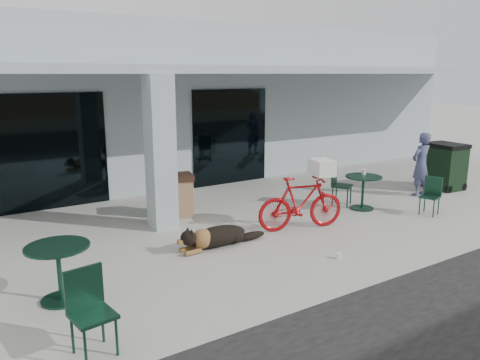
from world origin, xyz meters
TOP-DOWN VIEW (x-y plane):
  - ground at (0.00, 0.00)m, footprint 80.00×80.00m
  - building at (0.00, 8.50)m, footprint 22.00×7.00m
  - storefront_glass_left at (-3.20, 4.98)m, footprint 2.80×0.06m
  - storefront_glass_right at (1.80, 4.98)m, footprint 2.40×0.06m
  - column at (-1.50, 2.30)m, footprint 0.50×0.50m
  - overhang at (0.00, 3.60)m, footprint 22.00×2.80m
  - bicycle at (0.81, 0.64)m, footprint 1.92×0.98m
  - laundry_basket at (1.25, 0.52)m, footprint 0.52×0.61m
  - dog at (-1.11, 0.69)m, footprint 1.35×0.51m
  - cup_near_dog at (0.35, -0.94)m, footprint 0.09×0.09m
  - cafe_table_near at (-4.02, 0.05)m, footprint 0.96×0.96m
  - cafe_chair_near at (-3.99, -1.50)m, footprint 0.51×0.55m
  - cafe_table_far at (3.00, 0.99)m, footprint 0.97×0.97m
  - cafe_chair_far_a at (2.83, 1.50)m, footprint 0.63×0.65m
  - cafe_chair_far_b at (3.93, -0.14)m, footprint 0.51×0.49m
  - person at (5.20, 1.08)m, footprint 0.61×0.41m
  - cup_on_table at (3.13, 1.12)m, footprint 0.10×0.10m
  - trash_receptacle at (-0.86, 2.80)m, footprint 0.68×0.68m
  - wheeled_bin at (6.41, 1.20)m, footprint 0.86×1.05m

SIDE VIEW (x-z plane):
  - ground at x=0.00m, z-range 0.00..0.00m
  - cup_near_dog at x=0.35m, z-range 0.00..0.10m
  - dog at x=-1.11m, z-range 0.00..0.44m
  - cafe_table_far at x=3.00m, z-range 0.00..0.79m
  - cafe_table_near at x=-4.02m, z-range 0.00..0.82m
  - cafe_chair_far_b at x=3.93m, z-range 0.00..0.85m
  - trash_receptacle at x=-0.86m, z-range 0.00..0.96m
  - cafe_chair_far_a at x=2.83m, z-range 0.00..0.98m
  - cafe_chair_near at x=-3.99m, z-range 0.00..0.99m
  - bicycle at x=0.81m, z-range 0.00..1.11m
  - wheeled_bin at x=6.41m, z-range 0.00..1.26m
  - person at x=5.20m, z-range 0.00..1.66m
  - cup_on_table at x=3.13m, z-range 0.79..0.91m
  - laundry_basket at x=1.25m, z-range 1.11..1.42m
  - storefront_glass_left at x=-3.20m, z-range 0.00..2.70m
  - storefront_glass_right at x=1.80m, z-range 0.00..2.70m
  - column at x=-1.50m, z-range 0.00..3.12m
  - building at x=0.00m, z-range 0.00..4.50m
  - overhang at x=0.00m, z-range 3.12..3.30m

